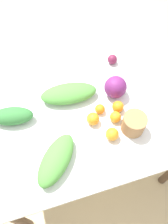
# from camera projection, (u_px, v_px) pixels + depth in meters

# --- Properties ---
(ground_plane) EXTENTS (8.00, 8.00, 0.00)m
(ground_plane) POSITION_uv_depth(u_px,v_px,m) (84.00, 155.00, 2.08)
(ground_plane) COLOR #C6B289
(dining_table) EXTENTS (1.31, 0.98, 0.77)m
(dining_table) POSITION_uv_depth(u_px,v_px,m) (84.00, 121.00, 1.50)
(dining_table) COLOR silver
(dining_table) RESTS_ON ground_plane
(cabbage_purple) EXTENTS (0.15, 0.15, 0.15)m
(cabbage_purple) POSITION_uv_depth(u_px,v_px,m) (115.00, 87.00, 1.44)
(cabbage_purple) COLOR #6B2366
(cabbage_purple) RESTS_ON dining_table
(paper_bag) EXTENTS (0.14, 0.14, 0.12)m
(paper_bag) POSITION_uv_depth(u_px,v_px,m) (134.00, 124.00, 1.31)
(paper_bag) COLOR #997047
(paper_bag) RESTS_ON dining_table
(greens_bunch_chard) EXTENTS (0.39, 0.20, 0.10)m
(greens_bunch_chard) POSITION_uv_depth(u_px,v_px,m) (69.00, 93.00, 1.44)
(greens_bunch_chard) COLOR #4C933D
(greens_bunch_chard) RESTS_ON dining_table
(greens_bunch_dandelion) EXTENTS (0.33, 0.35, 0.09)m
(greens_bunch_dandelion) POSITION_uv_depth(u_px,v_px,m) (56.00, 160.00, 1.21)
(greens_bunch_dandelion) COLOR #4C933D
(greens_bunch_dandelion) RESTS_ON dining_table
(greens_bunch_kale) EXTENTS (0.28, 0.18, 0.10)m
(greens_bunch_kale) POSITION_uv_depth(u_px,v_px,m) (12.00, 116.00, 1.35)
(greens_bunch_kale) COLOR #337538
(greens_bunch_kale) RESTS_ON dining_table
(beet_root) EXTENTS (0.07, 0.07, 0.07)m
(beet_root) POSITION_uv_depth(u_px,v_px,m) (112.00, 59.00, 1.62)
(beet_root) COLOR maroon
(beet_root) RESTS_ON dining_table
(orange_0) EXTENTS (0.06, 0.06, 0.06)m
(orange_0) POSITION_uv_depth(u_px,v_px,m) (100.00, 109.00, 1.40)
(orange_0) COLOR orange
(orange_0) RESTS_ON dining_table
(orange_1) EXTENTS (0.08, 0.08, 0.08)m
(orange_1) POSITION_uv_depth(u_px,v_px,m) (118.00, 107.00, 1.40)
(orange_1) COLOR orange
(orange_1) RESTS_ON dining_table
(orange_2) EXTENTS (0.07, 0.07, 0.07)m
(orange_2) POSITION_uv_depth(u_px,v_px,m) (115.00, 117.00, 1.36)
(orange_2) COLOR orange
(orange_2) RESTS_ON dining_table
(orange_3) EXTENTS (0.08, 0.08, 0.08)m
(orange_3) POSITION_uv_depth(u_px,v_px,m) (93.00, 119.00, 1.35)
(orange_3) COLOR orange
(orange_3) RESTS_ON dining_table
(orange_4) EXTENTS (0.08, 0.08, 0.08)m
(orange_4) POSITION_uv_depth(u_px,v_px,m) (112.00, 134.00, 1.30)
(orange_4) COLOR orange
(orange_4) RESTS_ON dining_table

